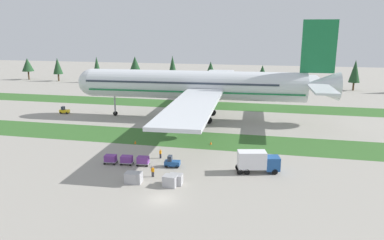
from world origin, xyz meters
name	(u,v)px	position (x,y,z in m)	size (l,w,h in m)	color
ground_plane	(162,199)	(0.00, 0.00, 0.00)	(400.00, 400.00, 0.00)	gray
grass_strip_near	(201,140)	(0.00, 28.20, 0.00)	(320.00, 12.07, 0.01)	#336028
grass_strip_far	(223,106)	(0.00, 64.34, 0.00)	(320.00, 12.07, 0.01)	#336028
airliner	(202,85)	(-3.34, 46.35, 8.94)	(66.58, 82.01, 24.91)	silver
baggage_tug	(172,162)	(-1.84, 11.91, 0.81)	(2.68, 1.48, 1.97)	#1E4C8E
cargo_dolly_lead	(143,160)	(-6.86, 11.56, 0.92)	(2.30, 1.65, 1.55)	#A3A3A8
cargo_dolly_second	(127,159)	(-9.75, 11.36, 0.92)	(2.30, 1.65, 1.55)	#A3A3A8
cargo_dolly_third	(111,159)	(-12.64, 11.15, 0.92)	(2.30, 1.65, 1.55)	#A3A3A8
catering_truck	(257,161)	(12.35, 12.54, 1.95)	(7.29, 3.76, 3.58)	#1E4C8E
pushback_tractor	(64,111)	(-41.75, 44.67, 0.81)	(2.65, 1.41, 1.97)	yellow
ground_crew_marshaller	(160,153)	(-5.00, 15.61, 0.95)	(0.36, 0.50, 1.74)	black
ground_crew_loader	(153,171)	(-3.66, 7.15, 0.95)	(0.56, 0.36, 1.74)	black
uld_container_0	(132,178)	(-6.00, 4.27, 0.82)	(2.00, 1.60, 1.65)	#A3A3A8
uld_container_1	(135,178)	(-5.55, 4.40, 0.82)	(2.00, 1.60, 1.63)	#A3A3A8
uld_container_2	(176,179)	(0.60, 5.17, 0.78)	(2.00, 1.60, 1.57)	#A3A3A8
uld_container_3	(170,181)	(-0.02, 4.34, 0.83)	(2.00, 1.60, 1.66)	#A3A3A8
taxiway_marker_0	(135,142)	(-12.57, 22.75, 0.33)	(0.44, 0.44, 0.67)	orange
taxiway_marker_1	(211,143)	(2.58, 25.65, 0.31)	(0.44, 0.44, 0.62)	orange
distant_tree_line	(222,69)	(-5.95, 104.10, 6.94)	(197.29, 11.16, 12.09)	#4C3823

